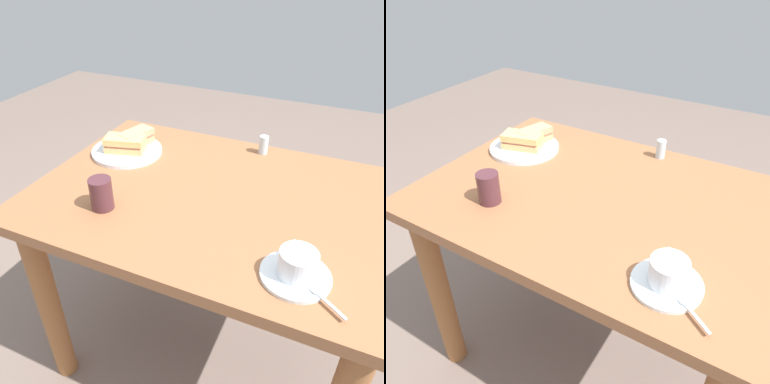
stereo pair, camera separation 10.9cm
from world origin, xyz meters
TOP-DOWN VIEW (x-y plane):
  - ground_plane at (0.00, 0.00)m, footprint 6.00×6.00m
  - dining_table at (0.00, 0.00)m, footprint 1.07×0.76m
  - sandwich_plate at (0.38, -0.12)m, footprint 0.25×0.25m
  - sandwich_front at (0.37, -0.11)m, footprint 0.15×0.11m
  - sandwich_back at (0.36, -0.17)m, footprint 0.10×0.14m
  - coffee_saucer at (-0.29, 0.24)m, footprint 0.16×0.16m
  - coffee_cup at (-0.29, 0.24)m, footprint 0.09×0.11m
  - spoon at (-0.35, 0.29)m, footprint 0.09×0.07m
  - salt_shaker at (-0.06, -0.32)m, footprint 0.03×0.03m
  - drinking_glass at (0.26, 0.19)m, footprint 0.06×0.06m

SIDE VIEW (x-z plane):
  - ground_plane at x=0.00m, z-range 0.00..0.00m
  - dining_table at x=0.00m, z-range 0.23..0.97m
  - coffee_saucer at x=-0.29m, z-range 0.75..0.76m
  - sandwich_plate at x=0.38m, z-range 0.75..0.76m
  - spoon at x=-0.35m, z-range 0.76..0.76m
  - salt_shaker at x=-0.06m, z-range 0.75..0.81m
  - sandwich_front at x=0.37m, z-range 0.76..0.81m
  - sandwich_back at x=0.36m, z-range 0.76..0.81m
  - coffee_cup at x=-0.29m, z-range 0.76..0.82m
  - drinking_glass at x=0.26m, z-range 0.75..0.84m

